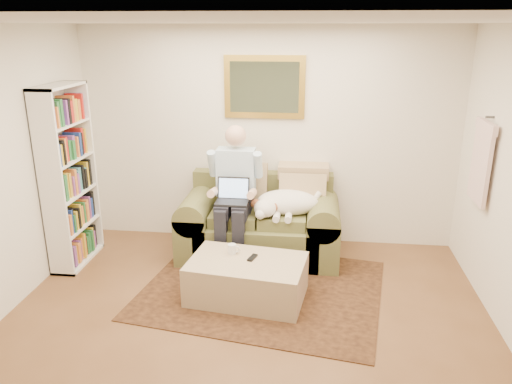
% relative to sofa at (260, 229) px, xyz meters
% --- Properties ---
extents(room_shell, '(4.51, 5.00, 2.61)m').
position_rel_sofa_xyz_m(room_shell, '(0.04, -1.65, 0.99)').
color(room_shell, brown).
rests_on(room_shell, ground).
extents(rug, '(2.63, 2.24, 0.01)m').
position_rel_sofa_xyz_m(rug, '(0.12, -0.83, -0.31)').
color(rug, black).
rests_on(rug, room_shell).
extents(sofa, '(1.82, 0.93, 1.09)m').
position_rel_sofa_xyz_m(sofa, '(0.00, 0.00, 0.00)').
color(sofa, brown).
rests_on(sofa, room_shell).
extents(seated_man, '(0.60, 0.86, 1.53)m').
position_rel_sofa_xyz_m(seated_man, '(-0.27, -0.17, 0.45)').
color(seated_man, '#8CB7D8').
rests_on(seated_man, sofa).
extents(laptop, '(0.35, 0.28, 0.26)m').
position_rel_sofa_xyz_m(laptop, '(-0.27, -0.24, 0.49)').
color(laptop, black).
rests_on(laptop, seated_man).
extents(sleeping_dog, '(0.75, 0.47, 0.28)m').
position_rel_sofa_xyz_m(sleeping_dog, '(0.33, -0.09, 0.38)').
color(sleeping_dog, white).
rests_on(sleeping_dog, sofa).
extents(ottoman, '(1.20, 0.85, 0.40)m').
position_rel_sofa_xyz_m(ottoman, '(-0.01, -1.01, -0.11)').
color(ottoman, tan).
rests_on(ottoman, room_shell).
extents(coffee_mug, '(0.08, 0.08, 0.10)m').
position_rel_sofa_xyz_m(coffee_mug, '(-0.18, -0.87, 0.14)').
color(coffee_mug, white).
rests_on(coffee_mug, ottoman).
extents(tv_remote, '(0.09, 0.16, 0.02)m').
position_rel_sofa_xyz_m(tv_remote, '(0.03, -0.96, 0.10)').
color(tv_remote, black).
rests_on(tv_remote, ottoman).
extents(bookshelf, '(0.28, 0.80, 2.00)m').
position_rel_sofa_xyz_m(bookshelf, '(-2.06, -0.41, 0.69)').
color(bookshelf, white).
rests_on(bookshelf, room_shell).
extents(wall_mirror, '(0.94, 0.04, 0.72)m').
position_rel_sofa_xyz_m(wall_mirror, '(-0.00, 0.47, 1.59)').
color(wall_mirror, gold).
rests_on(wall_mirror, room_shell).
extents(hanging_shirt, '(0.06, 0.52, 0.90)m').
position_rel_sofa_xyz_m(hanging_shirt, '(2.23, -0.41, 1.04)').
color(hanging_shirt, beige).
rests_on(hanging_shirt, room_shell).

